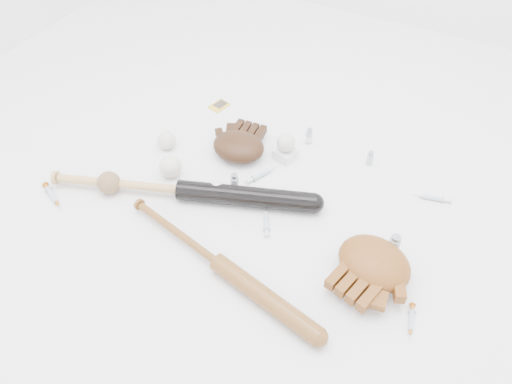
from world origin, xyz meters
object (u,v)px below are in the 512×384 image
at_px(bat_dark, 181,190).
at_px(glove_dark, 239,146).
at_px(pedestal, 285,154).
at_px(bat_wood, 218,263).

distance_m(bat_dark, glove_dark, 0.30).
distance_m(bat_dark, pedestal, 0.42).
relative_size(bat_wood, glove_dark, 3.37).
xyz_separation_m(bat_wood, glove_dark, (-0.20, 0.49, 0.01)).
bearing_deg(bat_dark, glove_dark, 56.25).
relative_size(bat_wood, pedestal, 10.89).
bearing_deg(bat_dark, pedestal, 36.46).
xyz_separation_m(bat_dark, pedestal, (0.24, 0.35, -0.02)).
bearing_deg(bat_wood, glove_dark, 125.26).
bearing_deg(pedestal, bat_wood, -86.58).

